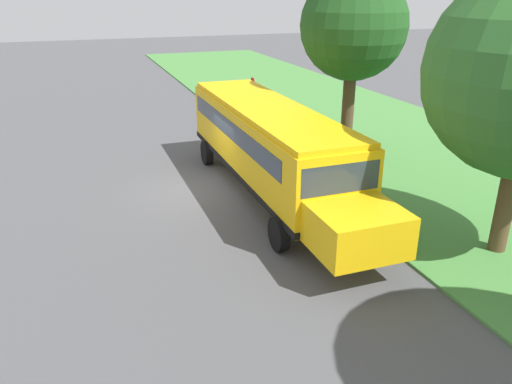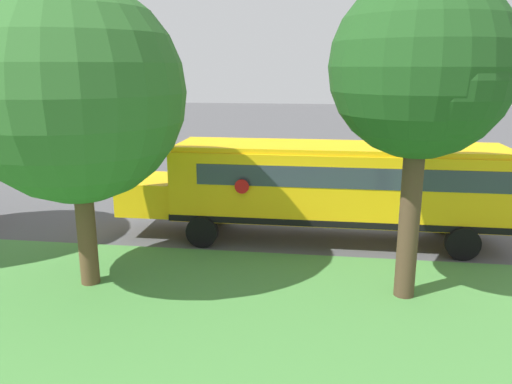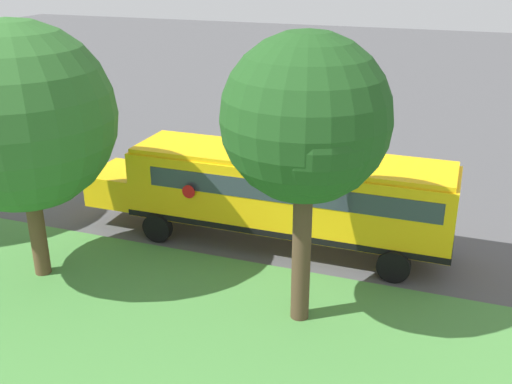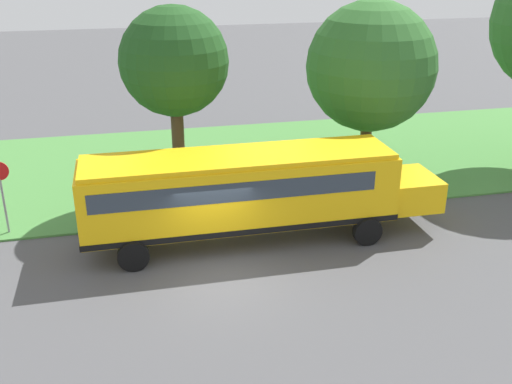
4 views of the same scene
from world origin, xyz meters
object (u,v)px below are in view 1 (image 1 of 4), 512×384
at_px(stop_sign, 253,97).
at_px(school_bus, 270,143).
at_px(oak_tree_beside_bus, 355,28).
at_px(trash_bin, 252,116).

bearing_deg(stop_sign, school_bus, 74.27).
bearing_deg(stop_sign, oak_tree_beside_bus, 107.10).
bearing_deg(oak_tree_beside_bus, school_bus, 24.97).
xyz_separation_m(school_bus, stop_sign, (-2.32, -8.22, -0.19)).
bearing_deg(oak_tree_beside_bus, stop_sign, -72.90).
relative_size(oak_tree_beside_bus, trash_bin, 8.44).
height_order(school_bus, oak_tree_beside_bus, oak_tree_beside_bus).
relative_size(oak_tree_beside_bus, stop_sign, 2.77).
distance_m(stop_sign, trash_bin, 1.91).
bearing_deg(trash_bin, oak_tree_beside_bus, 101.16).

